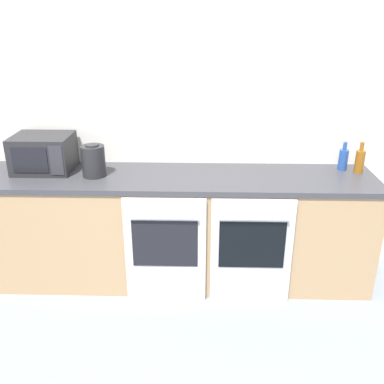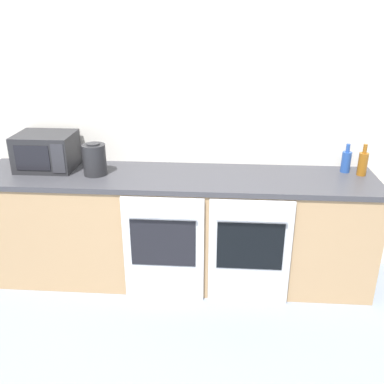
% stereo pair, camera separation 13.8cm
% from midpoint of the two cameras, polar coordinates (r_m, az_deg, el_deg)
% --- Properties ---
extents(wall_back, '(10.00, 0.06, 2.60)m').
position_cam_midpoint_polar(wall_back, '(3.54, -3.12, 10.09)').
color(wall_back, silver).
rests_on(wall_back, ground_plane).
extents(counter_back, '(3.11, 0.65, 0.91)m').
position_cam_midpoint_polar(counter_back, '(3.50, -3.27, -4.78)').
color(counter_back, tan).
rests_on(counter_back, ground_plane).
extents(oven_left, '(0.61, 0.06, 0.86)m').
position_cam_midpoint_polar(oven_left, '(3.23, -4.82, -7.73)').
color(oven_left, silver).
rests_on(oven_left, ground_plane).
extents(oven_right, '(0.61, 0.06, 0.86)m').
position_cam_midpoint_polar(oven_right, '(3.23, 6.69, -7.87)').
color(oven_right, '#B7BABF').
rests_on(oven_right, ground_plane).
extents(microwave, '(0.45, 0.37, 0.29)m').
position_cam_midpoint_polar(microwave, '(3.61, -20.24, 4.88)').
color(microwave, '#232326').
rests_on(microwave, counter_back).
extents(bottle_blue, '(0.07, 0.07, 0.23)m').
position_cam_midpoint_polar(bottle_blue, '(3.60, 18.48, 4.19)').
color(bottle_blue, '#234793').
rests_on(bottle_blue, counter_back).
extents(bottle_amber, '(0.07, 0.07, 0.25)m').
position_cam_midpoint_polar(bottle_amber, '(3.57, 20.44, 3.92)').
color(bottle_amber, '#8C5114').
rests_on(bottle_amber, counter_back).
extents(kettle, '(0.18, 0.18, 0.25)m').
position_cam_midpoint_polar(kettle, '(3.37, -14.16, 4.04)').
color(kettle, '#232326').
rests_on(kettle, counter_back).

